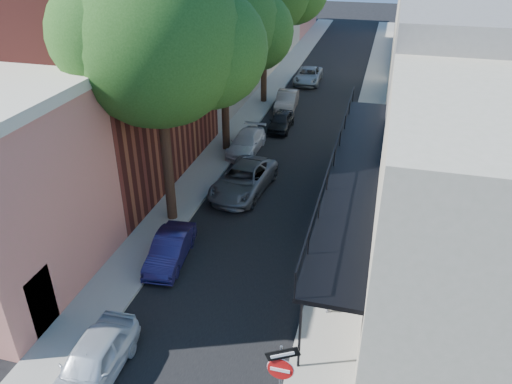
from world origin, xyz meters
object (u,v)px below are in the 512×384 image
Objects in this scene: oak_near at (169,42)px; parked_car_g at (308,76)px; parked_car_b at (170,249)px; pedestrian at (329,289)px; oak_mid at (231,26)px; parked_car_e at (281,121)px; parked_car_c at (244,180)px; parked_car_f at (287,101)px; parked_car_a at (92,362)px; parked_car_d at (246,143)px; sign_post at (281,372)px.

parked_car_g is (1.92, 22.56, -7.27)m from oak_near.
parked_car_b is 6.55m from pedestrian.
oak_mid is 16.08m from parked_car_g.
pedestrian is at bearing -72.62° from parked_car_e.
parked_car_e is (0.00, 8.68, -0.11)m from parked_car_c.
parked_car_a is at bearing -95.79° from parked_car_f.
parked_car_c is 1.47× the size of parked_car_e.
parked_car_f is 2.26× the size of pedestrian.
parked_car_a is 5.95m from parked_car_b.
parked_car_b is 0.87× the size of parked_car_d.
parked_car_f is (1.58, 7.71, -6.41)m from oak_mid.
oak_mid is at bearing -98.69° from parked_car_g.
parked_car_e is at bearing -5.62° from pedestrian.
parked_car_c is 4.88m from parked_car_d.
parked_car_f is at bearing 101.32° from sign_post.
oak_mid reaches higher than pedestrian.
parked_car_b is (-5.76, 6.08, -1.46)m from sign_post.
parked_car_f reaches higher than parked_car_e.
parked_car_b is 0.80× the size of parked_car_g.
oak_mid is 5.91× the size of pedestrian.
oak_near is at bearing 125.09° from sign_post.
oak_near reaches higher than parked_car_a.
parked_car_d is at bearing 109.91° from parked_car_c.
parked_car_d is (0.77, 7.82, -7.30)m from oak_near.
oak_mid is at bearing 170.36° from parked_car_d.
sign_post is 18.11m from parked_car_d.
oak_mid is at bearing -105.93° from parked_car_f.
oak_near is 6.62× the size of pedestrian.
oak_near is at bearing -95.87° from parked_car_g.
oak_mid is 8.28m from parked_car_c.
parked_car_f is at bearing 86.63° from parked_car_a.
oak_mid is at bearing 90.37° from oak_near.
parked_car_c reaches higher than parked_car_f.
oak_mid is at bearing -118.34° from parked_car_e.
sign_post is 5.79m from parked_car_a.
oak_near is at bearing -89.63° from oak_mid.
parked_car_a is at bearing -94.26° from parked_car_b.
parked_car_d is (0.00, 11.02, 0.00)m from parked_car_b.
parked_car_a is at bearing -93.26° from parked_car_e.
parked_car_a is 12.28m from parked_car_c.
sign_post is at bearing -82.77° from parked_car_g.
oak_mid is 2.33× the size of parked_car_g.
oak_near reaches higher than parked_car_d.
pedestrian is (6.40, -12.32, 0.40)m from parked_car_d.
pedestrian reaches higher than parked_car_b.
oak_mid reaches higher than sign_post.
parked_car_b is 11.02m from parked_car_d.
sign_post is 19.14m from oak_mid.
parked_car_c is at bearing 11.07° from pedestrian.
parked_car_f is at bearing 97.67° from parked_car_c.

